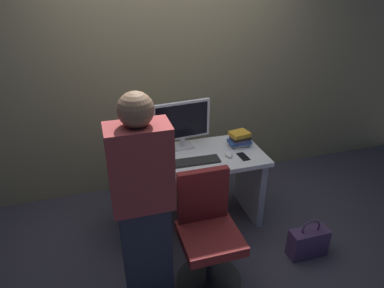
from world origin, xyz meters
name	(u,v)px	position (x,y,z in m)	size (l,w,h in m)	color
ground_plane	(191,221)	(0.00, 0.00, 0.00)	(9.00, 9.00, 0.00)	#3D3842
wall_back	(167,52)	(0.00, 0.85, 1.50)	(6.40, 0.10, 3.00)	#8C7F5B
desk	(190,178)	(0.00, 0.00, 0.51)	(1.35, 0.65, 0.74)	white
office_chair	(208,236)	(-0.07, -0.71, 0.43)	(0.52, 0.52, 0.94)	black
person_at_desk	(143,206)	(-0.55, -0.74, 0.84)	(0.40, 0.24, 1.64)	#262838
monitor	(182,122)	(-0.02, 0.19, 1.00)	(0.54, 0.16, 0.46)	silver
keyboard	(196,161)	(0.01, -0.12, 0.75)	(0.43, 0.13, 0.02)	#262626
mouse	(229,155)	(0.33, -0.10, 0.76)	(0.06, 0.10, 0.03)	white
cup_near_keyboard	(145,169)	(-0.44, -0.19, 0.79)	(0.07, 0.07, 0.10)	#D84C3F
cup_by_monitor	(131,154)	(-0.52, 0.11, 0.79)	(0.07, 0.07, 0.09)	white
book_stack	(240,139)	(0.51, 0.06, 0.82)	(0.21, 0.17, 0.15)	beige
cell_phone	(243,157)	(0.45, -0.15, 0.74)	(0.07, 0.14, 0.01)	black
handbag	(308,242)	(0.85, -0.72, 0.14)	(0.34, 0.14, 0.38)	#4C3356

